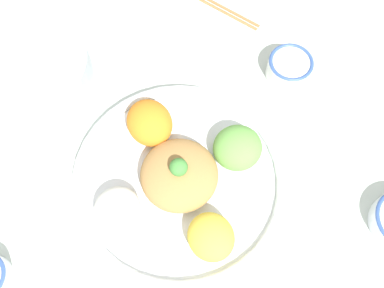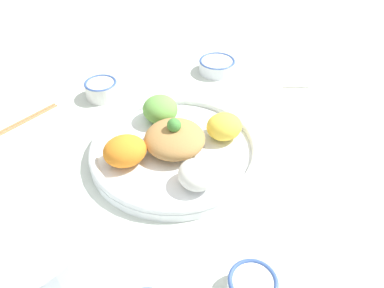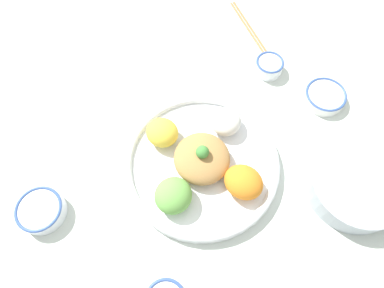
% 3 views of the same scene
% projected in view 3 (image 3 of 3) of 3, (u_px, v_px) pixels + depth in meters
% --- Properties ---
extents(ground_plane, '(2.40, 2.40, 0.00)m').
position_uv_depth(ground_plane, '(207.00, 164.00, 0.82)').
color(ground_plane, silver).
extents(salad_platter, '(0.39, 0.39, 0.10)m').
position_uv_depth(salad_platter, '(201.00, 161.00, 0.79)').
color(salad_platter, white).
rests_on(salad_platter, ground_plane).
extents(sauce_bowl_red, '(0.11, 0.11, 0.04)m').
position_uv_depth(sauce_bowl_red, '(41.00, 210.00, 0.75)').
color(sauce_bowl_red, white).
rests_on(sauce_bowl_red, ground_plane).
extents(rice_bowl_blue, '(0.11, 0.11, 0.03)m').
position_uv_depth(rice_bowl_blue, '(325.00, 96.00, 0.89)').
color(rice_bowl_blue, white).
rests_on(rice_bowl_blue, ground_plane).
extents(rice_bowl_plain, '(0.08, 0.08, 0.04)m').
position_uv_depth(rice_bowl_plain, '(269.00, 66.00, 0.92)').
color(rice_bowl_plain, white).
rests_on(rice_bowl_plain, ground_plane).
extents(side_serving_bowl, '(0.23, 0.23, 0.06)m').
position_uv_depth(side_serving_bowl, '(356.00, 184.00, 0.76)').
color(side_serving_bowl, '#A8B2BC').
rests_on(side_serving_bowl, ground_plane).
extents(chopsticks_pair_far, '(0.23, 0.04, 0.01)m').
position_uv_depth(chopsticks_pair_far, '(249.00, 26.00, 1.01)').
color(chopsticks_pair_far, '#9E6B3D').
rests_on(chopsticks_pair_far, ground_plane).
extents(serving_spoon_main, '(0.12, 0.06, 0.01)m').
position_uv_depth(serving_spoon_main, '(46.00, 135.00, 0.85)').
color(serving_spoon_main, beige).
rests_on(serving_spoon_main, ground_plane).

